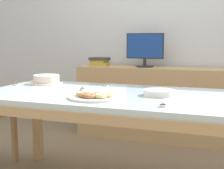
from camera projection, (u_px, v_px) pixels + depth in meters
wall_back at (158, 24)px, 3.70m from camera, size 8.00×0.10×2.60m
dining_table at (109, 105)px, 2.19m from camera, size 1.85×0.94×0.75m
sideboard at (152, 103)px, 3.54m from camera, size 1.67×0.44×0.81m
computer_monitor at (145, 50)px, 3.49m from camera, size 0.42×0.20×0.38m
book_stack at (100, 62)px, 3.69m from camera, size 0.23×0.18×0.10m
cake_chocolate_round at (47, 80)px, 2.63m from camera, size 0.27×0.27×0.08m
pastry_platter at (94, 96)px, 1.98m from camera, size 0.34×0.34×0.04m
plate_stack at (159, 93)px, 2.08m from camera, size 0.21×0.21×0.04m
tealight_left_edge at (166, 89)px, 2.27m from camera, size 0.04×0.04×0.04m
tealight_near_cakes at (16, 84)px, 2.53m from camera, size 0.04×0.04×0.04m
tealight_right_edge at (163, 105)px, 1.72m from camera, size 0.04×0.04×0.04m
tealight_near_front at (82, 89)px, 2.29m from camera, size 0.04×0.04×0.04m
tealight_centre at (106, 85)px, 2.49m from camera, size 0.04×0.04×0.04m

